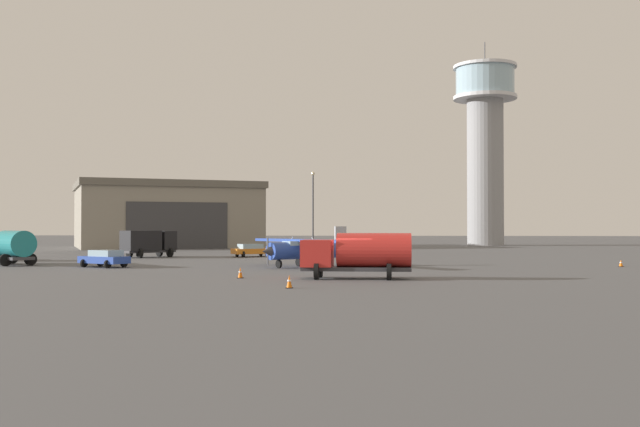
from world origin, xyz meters
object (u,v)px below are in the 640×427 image
at_px(truck_box_black, 148,242).
at_px(airplane_blue, 307,248).
at_px(light_post_east, 313,205).
at_px(traffic_cone_mid_apron, 289,282).
at_px(traffic_cone_near_right, 240,273).
at_px(car_blue, 105,258).
at_px(truck_fuel_tanker_teal, 10,245).
at_px(traffic_cone_near_left, 621,263).
at_px(truck_fuel_tanker_red, 359,253).
at_px(control_tower, 485,138).
at_px(car_orange, 252,250).

bearing_deg(truck_box_black, airplane_blue, -91.71).
bearing_deg(light_post_east, traffic_cone_mid_apron, -85.72).
xyz_separation_m(airplane_blue, truck_box_black, (-18.36, 16.13, 0.10)).
xyz_separation_m(light_post_east, traffic_cone_mid_apron, (3.58, -47.77, -5.38)).
height_order(truck_box_black, traffic_cone_near_right, truck_box_black).
bearing_deg(truck_box_black, car_blue, -132.49).
relative_size(truck_fuel_tanker_teal, traffic_cone_near_left, 10.30).
height_order(airplane_blue, truck_fuel_tanker_red, airplane_blue).
xyz_separation_m(truck_fuel_tanker_red, traffic_cone_near_right, (-7.39, -0.12, -1.24)).
relative_size(truck_box_black, traffic_cone_mid_apron, 8.16).
distance_m(car_blue, traffic_cone_mid_apron, 24.66).
xyz_separation_m(truck_box_black, car_blue, (2.50, -17.99, -0.87)).
relative_size(control_tower, traffic_cone_mid_apron, 49.72).
distance_m(traffic_cone_near_right, traffic_cone_mid_apron, 8.03).
xyz_separation_m(traffic_cone_near_left, traffic_cone_mid_apron, (-23.80, -22.27, 0.05)).
distance_m(control_tower, light_post_east, 48.30).
bearing_deg(traffic_cone_near_left, traffic_cone_mid_apron, -136.90).
relative_size(control_tower, car_orange, 7.67).
height_order(airplane_blue, traffic_cone_near_left, airplane_blue).
bearing_deg(truck_fuel_tanker_red, airplane_blue, -68.79).
height_order(airplane_blue, traffic_cone_mid_apron, airplane_blue).
bearing_deg(traffic_cone_mid_apron, truck_box_black, 118.75).
height_order(truck_fuel_tanker_teal, traffic_cone_near_right, truck_fuel_tanker_teal).
xyz_separation_m(control_tower, airplane_blue, (-23.12, -67.26, -16.73)).
relative_size(truck_fuel_tanker_teal, car_blue, 1.36).
bearing_deg(control_tower, truck_box_black, -129.05).
xyz_separation_m(truck_fuel_tanker_red, light_post_east, (-6.95, 40.70, 4.14)).
xyz_separation_m(light_post_east, traffic_cone_near_right, (-0.44, -40.82, -5.38)).
relative_size(truck_box_black, car_orange, 1.26).
xyz_separation_m(light_post_east, traffic_cone_near_left, (27.38, -25.50, -5.43)).
height_order(truck_fuel_tanker_teal, car_blue, truck_fuel_tanker_teal).
bearing_deg(truck_fuel_tanker_teal, car_blue, -154.21).
height_order(car_orange, light_post_east, light_post_east).
relative_size(control_tower, airplane_blue, 3.86).
bearing_deg(car_orange, traffic_cone_near_left, -58.99).
bearing_deg(car_orange, airplane_blue, -100.21).
bearing_deg(control_tower, traffic_cone_near_right, -107.95).
xyz_separation_m(truck_fuel_tanker_red, traffic_cone_mid_apron, (-3.37, -7.07, -1.24)).
xyz_separation_m(airplane_blue, car_blue, (-15.86, -1.86, -0.77)).
bearing_deg(airplane_blue, car_blue, -37.53).
relative_size(car_blue, traffic_cone_near_right, 6.44).
relative_size(truck_fuel_tanker_teal, car_orange, 1.35).
bearing_deg(car_orange, car_blue, -144.72).
height_order(truck_box_black, traffic_cone_mid_apron, truck_box_black).
bearing_deg(traffic_cone_near_left, light_post_east, 137.03).
bearing_deg(traffic_cone_mid_apron, traffic_cone_near_left, 43.10).
bearing_deg(control_tower, car_orange, -122.45).
relative_size(airplane_blue, light_post_east, 0.92).
xyz_separation_m(car_orange, traffic_cone_mid_apron, (9.14, -38.09, -0.40)).
bearing_deg(traffic_cone_mid_apron, airplane_blue, 93.64).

